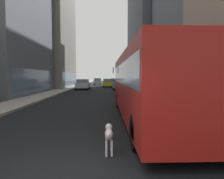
# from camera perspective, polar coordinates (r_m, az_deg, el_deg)

# --- Properties ---
(ground_plane) EXTENTS (120.00, 120.00, 0.00)m
(ground_plane) POSITION_cam_1_polar(r_m,az_deg,el_deg) (39.07, -2.89, 0.58)
(ground_plane) COLOR black
(sidewalk_left) EXTENTS (2.40, 110.00, 0.15)m
(sidewalk_left) POSITION_cam_1_polar(r_m,az_deg,el_deg) (39.59, -11.17, 0.67)
(sidewalk_left) COLOR #ADA89E
(sidewalk_left) RESTS_ON ground
(sidewalk_right) EXTENTS (2.40, 110.00, 0.15)m
(sidewalk_right) POSITION_cam_1_polar(r_m,az_deg,el_deg) (39.36, 5.43, 0.70)
(sidewalk_right) COLOR #9E9991
(sidewalk_right) RESTS_ON ground
(building_right_far) EXTENTS (10.79, 22.31, 23.48)m
(building_right_far) POSITION_cam_1_polar(r_m,az_deg,el_deg) (46.25, 12.68, 15.60)
(building_right_far) COLOR #4C515B
(building_right_far) RESTS_ON ground
(transit_bus) EXTENTS (2.78, 11.53, 3.05)m
(transit_bus) POSITION_cam_1_polar(r_m,az_deg,el_deg) (10.05, 9.71, 2.00)
(transit_bus) COLOR red
(transit_bus) RESTS_ON ground
(car_yellow_taxi) EXTENTS (1.86, 3.95, 1.62)m
(car_yellow_taxi) POSITION_cam_1_polar(r_m,az_deg,el_deg) (40.18, -1.15, 1.84)
(car_yellow_taxi) COLOR yellow
(car_yellow_taxi) RESTS_ON ground
(car_grey_wagon) EXTENTS (1.86, 4.03, 1.62)m
(car_grey_wagon) POSITION_cam_1_polar(r_m,az_deg,el_deg) (32.46, 1.81, 1.42)
(car_grey_wagon) COLOR slate
(car_grey_wagon) RESTS_ON ground
(car_red_coupe) EXTENTS (1.90, 4.14, 1.62)m
(car_red_coupe) POSITION_cam_1_polar(r_m,az_deg,el_deg) (18.44, 4.49, -0.23)
(car_red_coupe) COLOR red
(car_red_coupe) RESTS_ON ground
(car_blue_hatchback) EXTENTS (1.76, 4.58, 1.62)m
(car_blue_hatchback) POSITION_cam_1_polar(r_m,az_deg,el_deg) (47.56, 0.69, 2.12)
(car_blue_hatchback) COLOR #4C6BB7
(car_blue_hatchback) RESTS_ON ground
(car_white_van) EXTENTS (1.93, 4.76, 1.62)m
(car_white_van) POSITION_cam_1_polar(r_m,az_deg,el_deg) (33.20, -7.95, 1.45)
(car_white_van) COLOR silver
(car_white_van) RESTS_ON ground
(car_silver_sedan) EXTENTS (1.80, 3.98, 1.62)m
(car_silver_sedan) POSITION_cam_1_polar(r_m,az_deg,el_deg) (51.68, -3.94, 2.22)
(car_silver_sedan) COLOR #B7BABF
(car_silver_sedan) RESTS_ON ground
(dalmatian_dog) EXTENTS (0.22, 0.96, 0.72)m
(dalmatian_dog) POSITION_cam_1_polar(r_m,az_deg,el_deg) (5.68, -0.85, -12.09)
(dalmatian_dog) COLOR white
(dalmatian_dog) RESTS_ON ground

